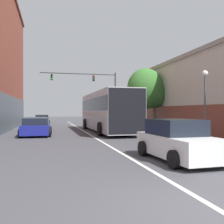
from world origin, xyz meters
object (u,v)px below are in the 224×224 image
object	(u,v)px
bus	(107,110)
hatchback_foreground	(178,141)
parked_car_left_near	(42,120)
parked_car_left_mid	(36,127)
traffic_signal_gantry	(94,86)
street_tree_far	(145,89)
parked_car_left_far	(37,124)
street_tree_near	(154,94)
street_lamp	(205,98)

from	to	relation	value
bus	hatchback_foreground	size ratio (longest dim) A/B	3.01
parked_car_left_near	parked_car_left_mid	world-z (taller)	parked_car_left_near
bus	parked_car_left_mid	xyz separation A→B (m)	(-5.74, -2.45, -1.25)
traffic_signal_gantry	street_tree_far	size ratio (longest dim) A/B	1.68
parked_car_left_mid	parked_car_left_far	bearing A→B (deg)	3.67
street_tree_far	hatchback_foreground	bearing A→B (deg)	-106.55
bus	traffic_signal_gantry	distance (m)	12.54
street_tree_near	street_tree_far	size ratio (longest dim) A/B	0.81
parked_car_left_mid	street_lamp	world-z (taller)	street_lamp
hatchback_foreground	parked_car_left_mid	world-z (taller)	hatchback_foreground
bus	parked_car_left_mid	bearing A→B (deg)	112.72
bus	parked_car_left_far	xyz separation A→B (m)	(-5.95, 3.08, -1.29)
parked_car_left_mid	street_tree_near	xyz separation A→B (m)	(10.73, 3.80, 2.77)
bus	hatchback_foreground	world-z (taller)	bus
parked_car_left_near	street_lamp	xyz separation A→B (m)	(9.65, -21.94, 1.89)
bus	parked_car_left_far	world-z (taller)	bus
street_lamp	street_tree_near	distance (m)	10.19
parked_car_left_near	traffic_signal_gantry	distance (m)	8.11
hatchback_foreground	street_lamp	distance (m)	6.48
hatchback_foreground	parked_car_left_far	xyz separation A→B (m)	(-5.67, 16.46, -0.11)
parked_car_left_far	parked_car_left_near	bearing A→B (deg)	3.51
traffic_signal_gantry	street_tree_far	bearing A→B (deg)	-72.32
parked_car_left_near	parked_car_left_far	distance (m)	10.12
bus	street_tree_far	world-z (taller)	street_tree_far
parked_car_left_near	street_tree_near	xyz separation A→B (m)	(10.78, -11.85, 2.78)
parked_car_left_far	street_tree_far	bearing A→B (deg)	-93.43
bus	parked_car_left_near	distance (m)	14.46
street_lamp	traffic_signal_gantry	bearing A→B (deg)	98.14
traffic_signal_gantry	street_tree_far	world-z (taller)	traffic_signal_gantry
hatchback_foreground	parked_car_left_mid	size ratio (longest dim) A/B	0.98
parked_car_left_mid	traffic_signal_gantry	xyz separation A→B (m)	(6.63, 14.53, 4.48)
hatchback_foreground	street_lamp	bearing A→B (deg)	-44.15
street_lamp	street_tree_far	bearing A→B (deg)	88.14
parked_car_left_near	parked_car_left_far	xyz separation A→B (m)	(-0.16, -10.11, -0.04)
bus	street_tree_near	distance (m)	5.39
traffic_signal_gantry	street_lamp	size ratio (longest dim) A/B	2.41
parked_car_left_mid	street_lamp	xyz separation A→B (m)	(9.60, -6.29, 1.89)
hatchback_foreground	traffic_signal_gantry	distance (m)	25.87
parked_car_left_near	street_tree_far	xyz separation A→B (m)	(9.99, -11.52, 3.32)
parked_car_left_near	parked_car_left_mid	size ratio (longest dim) A/B	1.09
parked_car_left_near	traffic_signal_gantry	world-z (taller)	traffic_signal_gantry
street_tree_far	parked_car_left_far	bearing A→B (deg)	172.13
traffic_signal_gantry	street_tree_near	xyz separation A→B (m)	(4.11, -10.73, -1.71)
bus	street_lamp	distance (m)	9.58
bus	parked_car_left_mid	distance (m)	6.36
parked_car_left_far	street_tree_near	world-z (taller)	street_tree_near
traffic_signal_gantry	street_lamp	world-z (taller)	traffic_signal_gantry
parked_car_left_near	bus	bearing A→B (deg)	-158.93
hatchback_foreground	street_tree_far	bearing A→B (deg)	-18.96
street_lamp	street_tree_far	size ratio (longest dim) A/B	0.70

